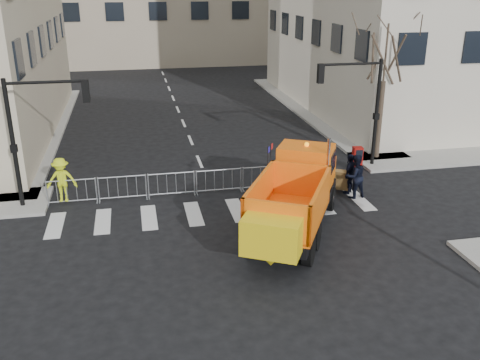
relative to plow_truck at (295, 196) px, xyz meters
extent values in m
plane|color=black|center=(-2.37, -2.97, -1.53)|extent=(120.00, 120.00, 0.00)
cube|color=gray|center=(-2.37, 5.53, -1.46)|extent=(64.00, 5.00, 0.15)
cylinder|color=black|center=(-10.37, 4.53, 1.17)|extent=(0.18, 0.18, 5.40)
cylinder|color=black|center=(6.13, 6.53, 1.17)|extent=(0.18, 0.18, 5.40)
cube|color=black|center=(0.10, 0.18, -0.67)|extent=(5.00, 6.73, 0.41)
cylinder|color=black|center=(0.41, 2.71, -1.03)|extent=(0.76, 1.03, 1.00)
cylinder|color=black|center=(2.08, 1.78, -1.03)|extent=(0.76, 1.03, 1.00)
cylinder|color=black|center=(-1.31, -0.39, -1.03)|extent=(0.76, 1.03, 1.00)
cylinder|color=black|center=(0.36, -1.31, -1.03)|extent=(0.76, 1.03, 1.00)
cylinder|color=black|center=(-1.88, -1.42, -1.03)|extent=(0.76, 1.03, 1.00)
cylinder|color=black|center=(-0.21, -2.35, -1.03)|extent=(0.76, 1.03, 1.00)
cube|color=#FE660E|center=(1.51, 2.72, -0.04)|extent=(2.37, 2.20, 0.91)
cube|color=#FE660E|center=(0.94, 1.69, 0.51)|extent=(2.53, 2.29, 1.64)
cylinder|color=silver|center=(1.44, 0.63, 0.83)|extent=(0.13, 0.13, 2.18)
cube|color=#FE660E|center=(-0.52, -0.93, 0.28)|extent=(3.93, 4.60, 1.50)
cube|color=yellow|center=(-1.71, -3.07, 0.01)|extent=(2.03, 1.68, 1.18)
cube|color=brown|center=(2.26, 4.07, -0.94)|extent=(2.80, 1.87, 1.02)
imported|color=black|center=(1.75, 4.03, -0.71)|extent=(0.72, 0.64, 1.65)
imported|color=black|center=(3.61, 2.86, -0.56)|extent=(1.05, 0.87, 1.94)
imported|color=black|center=(3.58, 3.38, -0.62)|extent=(1.03, 1.10, 1.82)
imported|color=#CEDF1A|center=(-8.72, 4.62, -0.43)|extent=(1.27, 0.78, 1.90)
cube|color=#990F0B|center=(5.06, 5.97, -0.83)|extent=(0.48, 0.43, 1.10)
camera|label=1|loc=(-5.61, -17.28, 7.47)|focal=40.00mm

